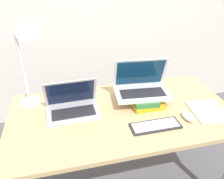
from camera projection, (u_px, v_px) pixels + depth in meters
The scene contains 8 objects.
desk at pixel (123, 120), 1.49m from camera, with size 1.48×0.77×0.71m.
laptop_left at pixel (72, 106), 1.43m from camera, with size 0.35×0.25×0.23m.
book_stack at pixel (144, 99), 1.53m from camera, with size 0.21×0.25×0.07m.
laptop_on_books at pixel (141, 86), 1.52m from camera, with size 0.39×0.27×0.24m.
wireless_keyboard at pixel (155, 126), 1.31m from camera, with size 0.31×0.11×0.01m.
mouse at pixel (188, 116), 1.38m from camera, with size 0.06×0.11×0.03m.
notepad at pixel (208, 111), 1.45m from camera, with size 0.25×0.27×0.01m.
desk_lamp at pixel (27, 37), 1.29m from camera, with size 0.23×0.20×0.63m.
Camera 1 is at (-0.35, -0.75, 1.57)m, focal length 35.00 mm.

